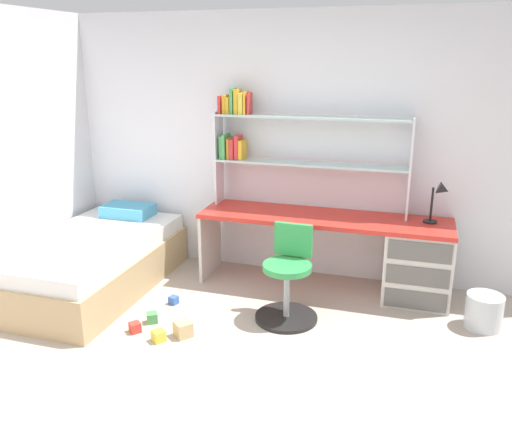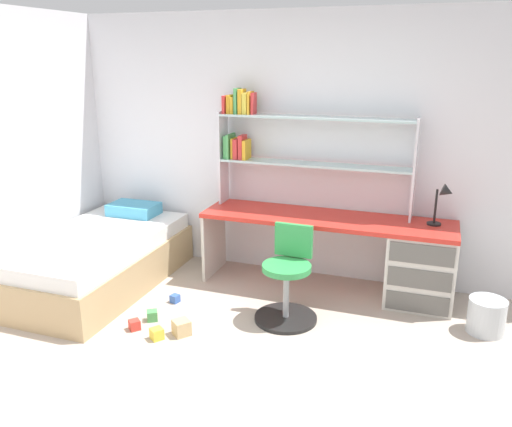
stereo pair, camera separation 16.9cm
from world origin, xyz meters
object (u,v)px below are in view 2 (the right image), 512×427
at_px(bed_platform, 97,260).
at_px(toy_block_green_0, 152,316).
at_px(waste_bin, 486,316).
at_px(toy_block_natural_1, 182,328).
at_px(desk, 393,256).
at_px(swivel_chair, 287,284).
at_px(desk_lamp, 444,198).
at_px(toy_block_red_2, 135,325).
at_px(toy_block_blue_3, 175,299).
at_px(toy_block_yellow_4, 157,334).
at_px(bookshelf_hutch, 286,140).

bearing_deg(bed_platform, toy_block_green_0, -28.48).
relative_size(waste_bin, toy_block_natural_1, 2.38).
xyz_separation_m(desk, swivel_chair, (-0.78, -0.69, -0.09)).
bearing_deg(bed_platform, waste_bin, 4.14).
bearing_deg(desk, swivel_chair, -138.45).
height_order(desk_lamp, swivel_chair, desk_lamp).
bearing_deg(toy_block_natural_1, bed_platform, 153.64).
bearing_deg(desk, toy_block_red_2, -145.72).
bearing_deg(toy_block_red_2, toy_block_blue_3, 81.84).
relative_size(toy_block_blue_3, toy_block_yellow_4, 0.79).
bearing_deg(waste_bin, desk, 153.22).
height_order(toy_block_green_0, toy_block_yellow_4, toy_block_yellow_4).
bearing_deg(swivel_chair, bed_platform, 178.44).
xyz_separation_m(waste_bin, toy_block_yellow_4, (-2.40, -0.96, -0.10)).
bearing_deg(bookshelf_hutch, swivel_chair, -71.90).
distance_m(desk_lamp, swivel_chair, 1.51).
bearing_deg(bed_platform, bookshelf_hutch, 26.79).
distance_m(desk, toy_block_red_2, 2.30).
height_order(desk_lamp, toy_block_yellow_4, desk_lamp).
bearing_deg(toy_block_yellow_4, desk_lamp, 34.96).
relative_size(swivel_chair, toy_block_green_0, 9.20).
bearing_deg(toy_block_green_0, toy_block_yellow_4, -53.36).
relative_size(bookshelf_hutch, toy_block_natural_1, 14.95).
height_order(swivel_chair, bed_platform, swivel_chair).
distance_m(desk, bookshelf_hutch, 1.44).
distance_m(desk, toy_block_blue_3, 1.98).
bearing_deg(toy_block_red_2, desk_lamp, 30.65).
xyz_separation_m(desk_lamp, toy_block_natural_1, (-1.86, -1.28, -0.89)).
relative_size(bed_platform, toy_block_blue_3, 26.91).
bearing_deg(toy_block_blue_3, swivel_chair, 2.85).
distance_m(desk, desk_lamp, 0.67).
bearing_deg(desk_lamp, toy_block_natural_1, -145.41).
height_order(waste_bin, toy_block_red_2, waste_bin).
bearing_deg(toy_block_green_0, toy_block_blue_3, 86.65).
xyz_separation_m(desk_lamp, waste_bin, (0.40, -0.44, -0.81)).
xyz_separation_m(bookshelf_hutch, bed_platform, (-1.61, -0.81, -1.10)).
height_order(desk_lamp, waste_bin, desk_lamp).
xyz_separation_m(desk, desk_lamp, (0.37, 0.05, 0.56)).
bearing_deg(swivel_chair, toy_block_yellow_4, -142.38).
bearing_deg(toy_block_red_2, toy_block_yellow_4, -16.14).
relative_size(desk, bookshelf_hutch, 1.25).
bearing_deg(toy_block_green_0, waste_bin, 15.33).
xyz_separation_m(desk, toy_block_natural_1, (-1.48, -1.23, -0.34)).
bearing_deg(waste_bin, desk_lamp, 132.07).
bearing_deg(toy_block_green_0, swivel_chair, 21.45).
height_order(toy_block_blue_3, toy_block_yellow_4, toy_block_yellow_4).
height_order(desk_lamp, toy_block_red_2, desk_lamp).
relative_size(desk_lamp, toy_block_red_2, 4.74).
bearing_deg(bed_platform, toy_block_natural_1, -26.36).
bearing_deg(toy_block_natural_1, toy_block_yellow_4, -140.71).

